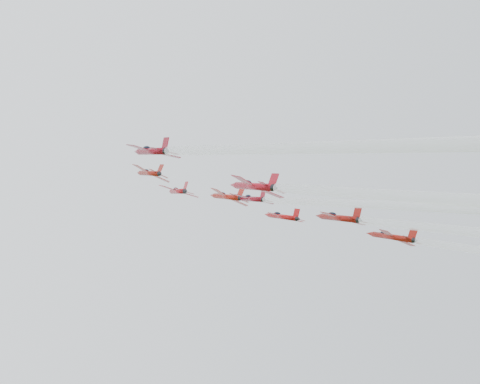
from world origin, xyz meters
TOP-DOWN VIEW (x-y plane):
  - jet_lead at (-0.15, 27.93)m, footprint 9.98×12.90m
  - jet_row2_left at (-14.39, 13.62)m, footprint 8.74×11.30m
  - jet_row2_center at (1.63, 9.51)m, footprint 9.46×12.23m
  - jet_row2_right at (17.24, 10.88)m, footprint 9.41×12.17m
  - jet_center at (1.81, -35.64)m, footprint 8.53×81.88m
  - jet_rear_farleft at (-26.26, -51.02)m, footprint 9.15×87.83m

SIDE VIEW (x-z plane):
  - jet_rear_farleft at x=-26.26m, z-range 97.20..145.52m
  - jet_center at x=1.81m, z-range 107.17..152.21m
  - jet_row2_center at x=1.63m, z-range 150.57..157.87m
  - jet_row2_right at x=17.24m, z-range 151.33..158.59m
  - jet_row2_left at x=-14.39m, z-range 153.06..159.81m
  - jet_lead at x=-0.15m, z-range 160.35..168.06m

